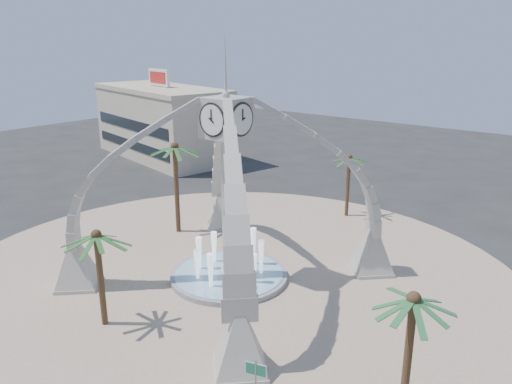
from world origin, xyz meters
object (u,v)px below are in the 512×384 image
Objects in this scene: fountain at (229,275)px; palm_west at (175,148)px; palm_east at (414,300)px; palm_north at (349,158)px; clock_tower at (227,188)px; street_sign at (256,376)px; palm_south at (96,236)px.

palm_west is (-9.14, 3.79, 6.98)m from fountain.
palm_east is 25.08m from palm_west.
fountain is at bearing -90.05° from palm_north.
palm_east is (14.42, -4.61, -1.07)m from clock_tower.
palm_north is at bearing 93.78° from street_sign.
clock_tower is at bearing 162.26° from palm_east.
street_sign is (9.50, -8.87, 1.63)m from fountain.
fountain is 1.28× the size of palm_south.
palm_west is at bearing 128.95° from street_sign.
palm_north is (0.01, 16.28, 5.19)m from fountain.
fountain is 10.31m from palm_south.
clock_tower is at bearing -90.05° from palm_north.
clock_tower is 9.93m from palm_west.
palm_west is 14.68m from palm_south.
palm_east is 2.32× the size of street_sign.
clock_tower is 6.20m from fountain.
fountain is 1.28× the size of palm_east.
palm_north is at bearing 53.77° from palm_west.
street_sign is (9.50, -8.87, -4.57)m from clock_tower.
palm_north is (9.16, 12.50, -1.79)m from palm_west.
fountain is at bearing 120.09° from street_sign.
fountain is 12.11m from palm_west.
palm_south is (-16.14, -4.14, 0.03)m from palm_east.
palm_south is (7.41, -12.54, -1.81)m from palm_west.
palm_south is at bearing -101.17° from fountain.
palm_west reaches higher than street_sign.
palm_south is 2.32× the size of street_sign.
palm_south is at bearing -93.98° from palm_north.
palm_east is at bearing -55.42° from palm_north.
fountain is 0.98× the size of palm_west.
palm_south reaches higher than street_sign.
palm_west reaches higher than fountain.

